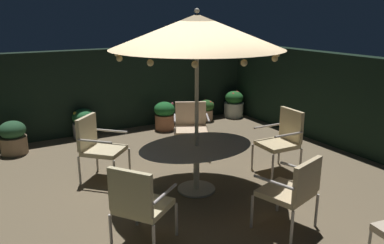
{
  "coord_description": "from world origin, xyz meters",
  "views": [
    {
      "loc": [
        -2.54,
        -4.7,
        2.6
      ],
      "look_at": [
        0.19,
        0.07,
        1.04
      ],
      "focal_mm": 36.04,
      "sensor_mm": 36.0,
      "label": 1
    }
  ],
  "objects_px": {
    "patio_chair_southeast": "(293,188)",
    "potted_plant_right_far": "(13,137)",
    "patio_umbrella": "(197,32)",
    "potted_plant_front_corner": "(234,104)",
    "patio_chair_south": "(283,137)",
    "patio_chair_northeast": "(98,144)",
    "potted_plant_back_right": "(84,123)",
    "potted_plant_left_near": "(165,115)",
    "patio_dining_table": "(196,153)",
    "patio_chair_east": "(139,201)",
    "potted_plant_right_near": "(206,109)",
    "patio_chair_north": "(191,124)"
  },
  "relations": [
    {
      "from": "patio_chair_southeast",
      "to": "potted_plant_right_far",
      "type": "distance_m",
      "value": 5.37
    },
    {
      "from": "patio_umbrella",
      "to": "potted_plant_right_far",
      "type": "distance_m",
      "value": 4.32
    },
    {
      "from": "potted_plant_front_corner",
      "to": "patio_chair_south",
      "type": "bearing_deg",
      "value": -112.81
    },
    {
      "from": "patio_umbrella",
      "to": "patio_chair_northeast",
      "type": "xyz_separation_m",
      "value": [
        -1.16,
        1.15,
        -1.76
      ]
    },
    {
      "from": "patio_umbrella",
      "to": "potted_plant_back_right",
      "type": "height_order",
      "value": "patio_umbrella"
    },
    {
      "from": "potted_plant_right_far",
      "to": "potted_plant_left_near",
      "type": "bearing_deg",
      "value": 0.16
    },
    {
      "from": "patio_dining_table",
      "to": "potted_plant_front_corner",
      "type": "height_order",
      "value": "patio_dining_table"
    },
    {
      "from": "patio_chair_southeast",
      "to": "potted_plant_left_near",
      "type": "bearing_deg",
      "value": 83.55
    },
    {
      "from": "patio_chair_south",
      "to": "potted_plant_front_corner",
      "type": "distance_m",
      "value": 3.62
    },
    {
      "from": "potted_plant_left_near",
      "to": "patio_umbrella",
      "type": "bearing_deg",
      "value": -107.36
    },
    {
      "from": "potted_plant_front_corner",
      "to": "patio_chair_east",
      "type": "bearing_deg",
      "value": -135.86
    },
    {
      "from": "patio_chair_southeast",
      "to": "potted_plant_right_near",
      "type": "height_order",
      "value": "patio_chair_southeast"
    },
    {
      "from": "patio_chair_south",
      "to": "potted_plant_back_right",
      "type": "relative_size",
      "value": 1.7
    },
    {
      "from": "patio_chair_south",
      "to": "potted_plant_left_near",
      "type": "height_order",
      "value": "patio_chair_south"
    },
    {
      "from": "patio_chair_northeast",
      "to": "patio_chair_north",
      "type": "bearing_deg",
      "value": 9.02
    },
    {
      "from": "patio_umbrella",
      "to": "potted_plant_front_corner",
      "type": "xyz_separation_m",
      "value": [
        3.03,
        3.26,
        -2.02
      ]
    },
    {
      "from": "potted_plant_left_near",
      "to": "potted_plant_back_right",
      "type": "relative_size",
      "value": 1.03
    },
    {
      "from": "patio_chair_east",
      "to": "potted_plant_front_corner",
      "type": "distance_m",
      "value": 6.05
    },
    {
      "from": "patio_chair_northeast",
      "to": "potted_plant_right_near",
      "type": "relative_size",
      "value": 1.97
    },
    {
      "from": "patio_chair_east",
      "to": "potted_plant_left_near",
      "type": "height_order",
      "value": "patio_chair_east"
    },
    {
      "from": "potted_plant_back_right",
      "to": "potted_plant_left_near",
      "type": "bearing_deg",
      "value": -11.16
    },
    {
      "from": "patio_chair_east",
      "to": "potted_plant_back_right",
      "type": "relative_size",
      "value": 1.6
    },
    {
      "from": "patio_chair_northeast",
      "to": "potted_plant_right_near",
      "type": "distance_m",
      "value": 3.99
    },
    {
      "from": "patio_chair_north",
      "to": "potted_plant_front_corner",
      "type": "distance_m",
      "value": 2.94
    },
    {
      "from": "patio_dining_table",
      "to": "patio_chair_southeast",
      "type": "height_order",
      "value": "patio_chair_southeast"
    },
    {
      "from": "patio_chair_east",
      "to": "potted_plant_left_near",
      "type": "relative_size",
      "value": 1.55
    },
    {
      "from": "patio_chair_east",
      "to": "patio_chair_southeast",
      "type": "height_order",
      "value": "patio_chair_east"
    },
    {
      "from": "patio_chair_north",
      "to": "potted_plant_right_far",
      "type": "distance_m",
      "value": 3.4
    },
    {
      "from": "patio_chair_east",
      "to": "potted_plant_back_right",
      "type": "distance_m",
      "value": 4.45
    },
    {
      "from": "potted_plant_right_near",
      "to": "potted_plant_front_corner",
      "type": "distance_m",
      "value": 0.83
    },
    {
      "from": "patio_chair_southeast",
      "to": "potted_plant_right_far",
      "type": "relative_size",
      "value": 1.49
    },
    {
      "from": "patio_umbrella",
      "to": "potted_plant_back_right",
      "type": "distance_m",
      "value": 4.09
    },
    {
      "from": "patio_chair_south",
      "to": "potted_plant_back_right",
      "type": "xyz_separation_m",
      "value": [
        -2.42,
        3.53,
        -0.29
      ]
    },
    {
      "from": "potted_plant_right_far",
      "to": "potted_plant_front_corner",
      "type": "bearing_deg",
      "value": 1.71
    },
    {
      "from": "patio_chair_south",
      "to": "potted_plant_front_corner",
      "type": "relative_size",
      "value": 1.59
    },
    {
      "from": "patio_chair_southeast",
      "to": "potted_plant_front_corner",
      "type": "distance_m",
      "value": 5.47
    },
    {
      "from": "patio_dining_table",
      "to": "potted_plant_right_near",
      "type": "bearing_deg",
      "value": 56.13
    },
    {
      "from": "potted_plant_left_near",
      "to": "potted_plant_back_right",
      "type": "xyz_separation_m",
      "value": [
        -1.76,
        0.35,
        -0.02
      ]
    },
    {
      "from": "patio_chair_north",
      "to": "potted_plant_back_right",
      "type": "xyz_separation_m",
      "value": [
        -1.52,
        2.01,
        -0.26
      ]
    },
    {
      "from": "patio_chair_east",
      "to": "patio_chair_southeast",
      "type": "xyz_separation_m",
      "value": [
        1.76,
        -0.6,
        -0.01
      ]
    },
    {
      "from": "patio_chair_south",
      "to": "potted_plant_left_near",
      "type": "distance_m",
      "value": 3.26
    },
    {
      "from": "potted_plant_right_far",
      "to": "patio_chair_north",
      "type": "bearing_deg",
      "value": -29.23
    },
    {
      "from": "potted_plant_back_right",
      "to": "patio_chair_south",
      "type": "bearing_deg",
      "value": -55.62
    },
    {
      "from": "potted_plant_left_near",
      "to": "potted_plant_front_corner",
      "type": "height_order",
      "value": "potted_plant_front_corner"
    },
    {
      "from": "patio_chair_northeast",
      "to": "patio_chair_south",
      "type": "bearing_deg",
      "value": -23.66
    },
    {
      "from": "potted_plant_back_right",
      "to": "potted_plant_front_corner",
      "type": "bearing_deg",
      "value": -2.98
    },
    {
      "from": "patio_umbrella",
      "to": "potted_plant_back_right",
      "type": "xyz_separation_m",
      "value": [
        -0.79,
        3.46,
        -2.04
      ]
    },
    {
      "from": "patio_dining_table",
      "to": "potted_plant_back_right",
      "type": "relative_size",
      "value": 2.83
    },
    {
      "from": "patio_chair_southeast",
      "to": "potted_plant_left_near",
      "type": "xyz_separation_m",
      "value": [
        0.53,
        4.66,
        -0.22
      ]
    },
    {
      "from": "potted_plant_right_far",
      "to": "potted_plant_front_corner",
      "type": "distance_m",
      "value": 5.26
    }
  ]
}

